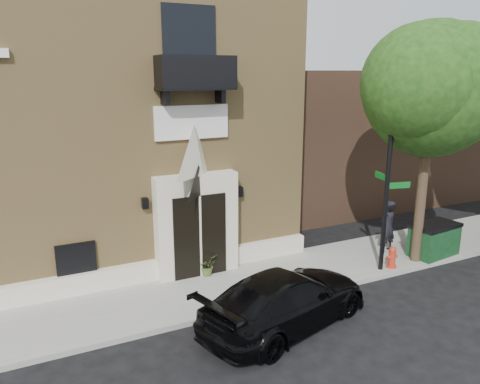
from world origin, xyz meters
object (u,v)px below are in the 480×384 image
object	(u,v)px
black_sedan	(286,299)
dumpster	(434,239)
street_sign	(387,188)
pedestrian_near	(388,226)
fire_hydrant	(392,257)

from	to	relation	value
black_sedan	dumpster	world-z (taller)	black_sedan
street_sign	dumpster	size ratio (longest dim) A/B	2.93
dumpster	pedestrian_near	size ratio (longest dim) A/B	0.99
black_sedan	dumpster	bearing A→B (deg)	-94.28
black_sedan	fire_hydrant	world-z (taller)	black_sedan
black_sedan	pedestrian_near	bearing A→B (deg)	-82.82
black_sedan	pedestrian_near	xyz separation A→B (m)	(5.73, 2.54, 0.35)
dumpster	pedestrian_near	bearing A→B (deg)	133.36
pedestrian_near	fire_hydrant	bearing A→B (deg)	46.63
street_sign	pedestrian_near	distance (m)	2.47
street_sign	black_sedan	bearing A→B (deg)	-148.41
street_sign	fire_hydrant	world-z (taller)	street_sign
black_sedan	fire_hydrant	xyz separation A→B (m)	(4.85, 1.34, -0.23)
pedestrian_near	street_sign	bearing A→B (deg)	34.68
black_sedan	street_sign	xyz separation A→B (m)	(4.46, 1.40, 2.13)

